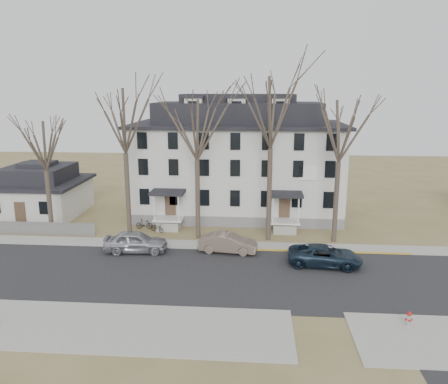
# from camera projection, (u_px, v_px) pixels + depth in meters

# --- Properties ---
(ground) EXTENTS (120.00, 120.00, 0.00)m
(ground) POSITION_uv_depth(u_px,v_px,m) (256.00, 291.00, 27.72)
(ground) COLOR olive
(ground) RESTS_ON ground
(main_road) EXTENTS (120.00, 10.00, 0.04)m
(main_road) POSITION_uv_depth(u_px,v_px,m) (256.00, 278.00, 29.66)
(main_road) COLOR #27272A
(main_road) RESTS_ON ground
(far_sidewalk) EXTENTS (120.00, 2.00, 0.08)m
(far_sidewalk) POSITION_uv_depth(u_px,v_px,m) (256.00, 247.00, 35.48)
(far_sidewalk) COLOR #A09F97
(far_sidewalk) RESTS_ON ground
(near_sidewalk_left) EXTENTS (20.00, 5.00, 0.08)m
(near_sidewalk_left) POSITION_uv_depth(u_px,v_px,m) (106.00, 328.00, 23.45)
(near_sidewalk_left) COLOR #A09F97
(near_sidewalk_left) RESTS_ON ground
(yellow_curb) EXTENTS (14.00, 0.25, 0.06)m
(yellow_curb) POSITION_uv_depth(u_px,v_px,m) (320.00, 252.00, 34.24)
(yellow_curb) COLOR gold
(yellow_curb) RESTS_ON ground
(boarding_house) EXTENTS (20.80, 12.36, 12.05)m
(boarding_house) POSITION_uv_depth(u_px,v_px,m) (238.00, 161.00, 44.06)
(boarding_house) COLOR slate
(boarding_house) RESTS_ON ground
(small_house) EXTENTS (8.70, 8.70, 5.00)m
(small_house) POSITION_uv_depth(u_px,v_px,m) (40.00, 193.00, 44.34)
(small_house) COLOR silver
(small_house) RESTS_ON ground
(fence) EXTENTS (14.00, 0.06, 1.20)m
(fence) POSITION_uv_depth(u_px,v_px,m) (18.00, 235.00, 38.48)
(fence) COLOR gray
(fence) RESTS_ON ground
(tree_far_left) EXTENTS (8.40, 8.40, 13.72)m
(tree_far_left) POSITION_uv_depth(u_px,v_px,m) (124.00, 116.00, 35.66)
(tree_far_left) COLOR #473B31
(tree_far_left) RESTS_ON ground
(tree_mid_left) EXTENTS (7.80, 7.80, 12.74)m
(tree_mid_left) POSITION_uv_depth(u_px,v_px,m) (197.00, 126.00, 35.39)
(tree_mid_left) COLOR #473B31
(tree_mid_left) RESTS_ON ground
(tree_center) EXTENTS (9.00, 9.00, 14.70)m
(tree_center) POSITION_uv_depth(u_px,v_px,m) (271.00, 107.00, 34.61)
(tree_center) COLOR #473B31
(tree_center) RESTS_ON ground
(tree_mid_right) EXTENTS (7.80, 7.80, 12.74)m
(tree_mid_right) POSITION_uv_depth(u_px,v_px,m) (341.00, 127.00, 34.55)
(tree_mid_right) COLOR #473B31
(tree_mid_right) RESTS_ON ground
(tree_bungalow) EXTENTS (6.60, 6.60, 10.78)m
(tree_bungalow) POSITION_uv_depth(u_px,v_px,m) (44.00, 143.00, 36.69)
(tree_bungalow) COLOR #473B31
(tree_bungalow) RESTS_ON ground
(car_silver) EXTENTS (5.06, 2.34, 1.68)m
(car_silver) POSITION_uv_depth(u_px,v_px,m) (136.00, 242.00, 34.11)
(car_silver) COLOR #9C9CA4
(car_silver) RESTS_ON ground
(car_tan) EXTENTS (4.69, 2.07, 1.50)m
(car_tan) POSITION_uv_depth(u_px,v_px,m) (228.00, 243.00, 34.09)
(car_tan) COLOR #746153
(car_tan) RESTS_ON ground
(car_navy) EXTENTS (5.51, 2.98, 1.47)m
(car_navy) POSITION_uv_depth(u_px,v_px,m) (325.00, 256.00, 31.53)
(car_navy) COLOR #162433
(car_navy) RESTS_ON ground
(bicycle_left) EXTENTS (1.58, 1.32, 0.81)m
(bicycle_left) POSITION_uv_depth(u_px,v_px,m) (157.00, 228.00, 38.96)
(bicycle_left) COLOR black
(bicycle_left) RESTS_ON ground
(bicycle_right) EXTENTS (1.59, 0.48, 0.95)m
(bicycle_right) POSITION_uv_depth(u_px,v_px,m) (144.00, 224.00, 39.76)
(bicycle_right) COLOR black
(bicycle_right) RESTS_ON ground
(fire_hydrant) EXTENTS (0.37, 0.35, 0.89)m
(fire_hydrant) POSITION_uv_depth(u_px,v_px,m) (409.00, 319.00, 23.42)
(fire_hydrant) COLOR #B7B7BA
(fire_hydrant) RESTS_ON ground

